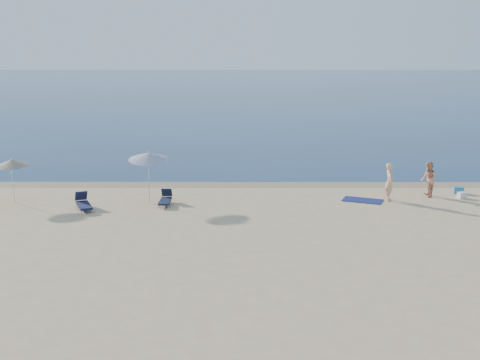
# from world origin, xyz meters

# --- Properties ---
(sea) EXTENTS (240.00, 160.00, 0.01)m
(sea) POSITION_xyz_m (0.00, 100.00, 0.00)
(sea) COLOR #0C274D
(sea) RESTS_ON ground
(wet_sand_strip) EXTENTS (240.00, 1.60, 0.00)m
(wet_sand_strip) POSITION_xyz_m (0.00, 19.40, 0.00)
(wet_sand_strip) COLOR #847254
(wet_sand_strip) RESTS_ON ground
(person_left) EXTENTS (0.49, 0.70, 1.84)m
(person_left) POSITION_xyz_m (3.93, 15.96, 0.92)
(person_left) COLOR #E4A680
(person_left) RESTS_ON ground
(person_right) EXTENTS (0.68, 0.86, 1.74)m
(person_right) POSITION_xyz_m (6.03, 16.73, 0.87)
(person_right) COLOR tan
(person_right) RESTS_ON ground
(beach_towel) EXTENTS (2.11, 1.66, 0.03)m
(beach_towel) POSITION_xyz_m (2.66, 15.93, 0.02)
(beach_towel) COLOR #101751
(beach_towel) RESTS_ON ground
(white_bag) EXTENTS (0.43, 0.39, 0.30)m
(white_bag) POSITION_xyz_m (7.60, 16.38, 0.15)
(white_bag) COLOR silver
(white_bag) RESTS_ON ground
(blue_cooler) EXTENTS (0.53, 0.42, 0.34)m
(blue_cooler) POSITION_xyz_m (7.81, 17.40, 0.17)
(blue_cooler) COLOR #2171B3
(blue_cooler) RESTS_ON ground
(umbrella_near) EXTENTS (2.40, 2.42, 2.54)m
(umbrella_near) POSITION_xyz_m (-7.54, 15.74, 2.20)
(umbrella_near) COLOR silver
(umbrella_near) RESTS_ON ground
(umbrella_far) EXTENTS (2.10, 2.10, 2.17)m
(umbrella_far) POSITION_xyz_m (-14.00, 15.63, 1.92)
(umbrella_far) COLOR silver
(umbrella_far) RESTS_ON ground
(lounger_left) EXTENTS (1.16, 1.74, 0.73)m
(lounger_left) POSITION_xyz_m (-10.38, 14.34, 0.27)
(lounger_left) COLOR #141939
(lounger_left) RESTS_ON ground
(lounger_right) EXTENTS (0.51, 1.51, 0.66)m
(lounger_right) POSITION_xyz_m (-6.76, 15.20, 0.24)
(lounger_right) COLOR #121B33
(lounger_right) RESTS_ON ground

